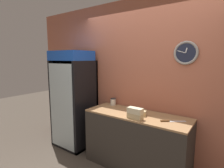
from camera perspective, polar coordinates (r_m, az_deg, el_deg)
wall_back at (r=2.93m, az=11.30°, el=0.85°), size 5.20×0.09×2.70m
prep_counter at (r=2.90m, az=7.78°, el=-18.00°), size 1.60×0.58×0.89m
beverage_cooler at (r=3.54m, az=-11.89°, el=-3.40°), size 0.72×0.62×1.87m
sandwich_stack_bottom at (r=2.51m, az=7.54°, el=-10.35°), size 0.23×0.12×0.08m
sandwich_stack_middle at (r=2.49m, az=7.57°, el=-8.61°), size 0.22×0.11×0.08m
sandwich_flat_left at (r=2.67m, az=8.62°, el=-9.24°), size 0.25×0.17×0.08m
chefs_knife at (r=2.52m, az=18.25°, el=-11.40°), size 0.30×0.23×0.02m
condiment_jar at (r=3.19m, az=0.37°, el=-5.78°), size 0.10×0.10×0.13m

